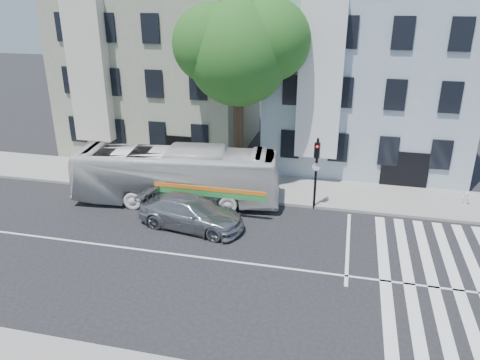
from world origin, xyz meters
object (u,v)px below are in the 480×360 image
(bus, at_px, (177,175))
(traffic_signal, at_px, (316,165))
(fire_hydrant, at_px, (466,198))
(sedan, at_px, (191,213))

(bus, distance_m, traffic_signal, 7.35)
(fire_hydrant, bearing_deg, sedan, -157.53)
(sedan, xyz_separation_m, traffic_signal, (5.58, 3.34, 1.72))
(fire_hydrant, bearing_deg, bus, -168.98)
(bus, height_order, fire_hydrant, bus)
(bus, bearing_deg, fire_hydrant, -86.22)
(traffic_signal, relative_size, fire_hydrant, 5.68)
(traffic_signal, distance_m, fire_hydrant, 8.33)
(traffic_signal, xyz_separation_m, fire_hydrant, (7.79, 2.18, -1.98))
(sedan, distance_m, fire_hydrant, 14.46)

